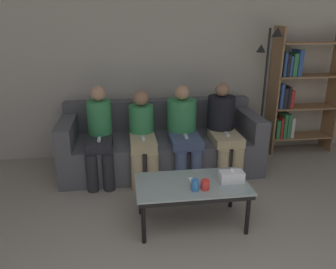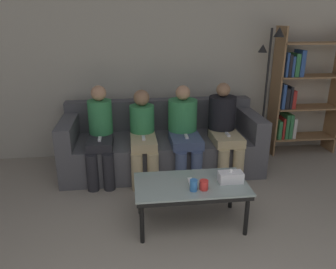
% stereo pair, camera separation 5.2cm
% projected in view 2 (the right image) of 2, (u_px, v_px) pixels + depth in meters
% --- Properties ---
extents(wall_back, '(12.00, 0.06, 2.60)m').
position_uv_depth(wall_back, '(157.00, 62.00, 4.40)').
color(wall_back, '#B7B2A3').
rests_on(wall_back, ground_plane).
extents(couch, '(2.45, 0.93, 0.83)m').
position_uv_depth(couch, '(162.00, 145.00, 4.23)').
color(couch, '#515156').
rests_on(couch, ground_plane).
extents(coffee_table, '(1.03, 0.56, 0.43)m').
position_uv_depth(coffee_table, '(191.00, 187.00, 3.00)').
color(coffee_table, '#8C9E99').
rests_on(coffee_table, ground_plane).
extents(cup_near_left, '(0.08, 0.08, 0.09)m').
position_uv_depth(cup_near_left, '(204.00, 185.00, 2.86)').
color(cup_near_left, red).
rests_on(cup_near_left, coffee_table).
extents(cup_near_right, '(0.07, 0.07, 0.10)m').
position_uv_depth(cup_near_right, '(194.00, 185.00, 2.84)').
color(cup_near_right, '#3372BF').
rests_on(cup_near_right, coffee_table).
extents(tissue_box, '(0.22, 0.12, 0.13)m').
position_uv_depth(tissue_box, '(231.00, 177.00, 2.99)').
color(tissue_box, white).
rests_on(tissue_box, coffee_table).
extents(game_remote, '(0.04, 0.15, 0.02)m').
position_uv_depth(game_remote, '(191.00, 182.00, 2.98)').
color(game_remote, white).
rests_on(game_remote, coffee_table).
extents(bookshelf, '(0.93, 0.32, 1.76)m').
position_uv_depth(bookshelf, '(297.00, 94.00, 4.55)').
color(bookshelf, '#9E754C').
rests_on(bookshelf, ground_plane).
extents(standing_lamp, '(0.31, 0.26, 1.75)m').
position_uv_depth(standing_lamp, '(268.00, 81.00, 4.29)').
color(standing_lamp, black).
rests_on(standing_lamp, ground_plane).
extents(seated_person_left_end, '(0.31, 0.64, 1.12)m').
position_uv_depth(seated_person_left_end, '(100.00, 132.00, 3.84)').
color(seated_person_left_end, '#28282D').
rests_on(seated_person_left_end, ground_plane).
extents(seated_person_mid_left, '(0.31, 0.69, 1.05)m').
position_uv_depth(seated_person_mid_left, '(143.00, 133.00, 3.88)').
color(seated_person_mid_left, tan).
rests_on(seated_person_mid_left, ground_plane).
extents(seated_person_mid_right, '(0.35, 0.73, 1.10)m').
position_uv_depth(seated_person_mid_right, '(184.00, 128.00, 3.95)').
color(seated_person_mid_right, '#47567A').
rests_on(seated_person_mid_right, ground_plane).
extents(seated_person_right_end, '(0.34, 0.71, 1.11)m').
position_uv_depth(seated_person_right_end, '(224.00, 126.00, 4.01)').
color(seated_person_right_end, tan).
rests_on(seated_person_right_end, ground_plane).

